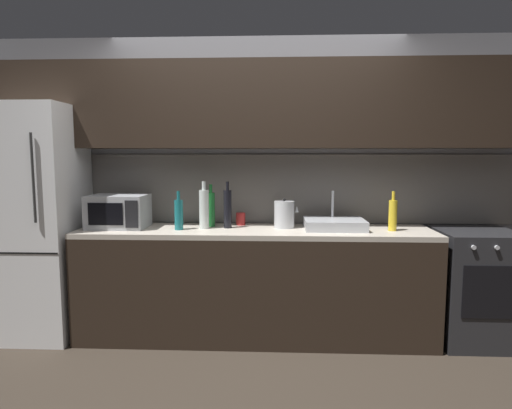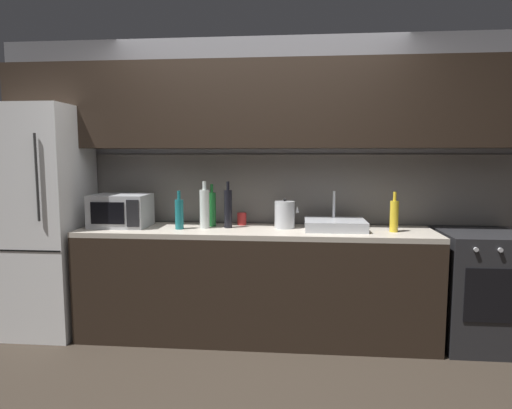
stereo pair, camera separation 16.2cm
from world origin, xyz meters
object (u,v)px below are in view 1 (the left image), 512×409
oven_range (475,286)px  kettle (284,214)px  wine_bottle_teal (179,214)px  wine_bottle_yellow (393,215)px  refrigerator (37,222)px  wine_bottle_green (211,209)px  microwave (118,211)px  mug_red (241,219)px  wine_bottle_dark (228,208)px  wine_bottle_clear (204,209)px

oven_range → kettle: size_ratio=3.69×
wine_bottle_teal → wine_bottle_yellow: size_ratio=0.99×
kettle → wine_bottle_teal: 0.85m
refrigerator → wine_bottle_green: size_ratio=5.35×
wine_bottle_green → wine_bottle_yellow: wine_bottle_green is taller
microwave → mug_red: microwave is taller
oven_range → wine_bottle_teal: 2.44m
wine_bottle_green → wine_bottle_dark: (0.15, -0.07, 0.01)m
refrigerator → wine_bottle_dark: (1.58, 0.05, 0.11)m
refrigerator → wine_bottle_green: (1.43, 0.12, 0.10)m
wine_bottle_dark → mug_red: size_ratio=3.65×
wine_bottle_green → wine_bottle_yellow: size_ratio=1.13×
oven_range → kettle: kettle is taller
wine_bottle_clear → wine_bottle_green: bearing=69.3°
kettle → wine_bottle_yellow: size_ratio=0.78×
kettle → wine_bottle_teal: size_ratio=0.79×
wine_bottle_green → wine_bottle_dark: bearing=-25.8°
oven_range → wine_bottle_clear: bearing=179.7°
refrigerator → wine_bottle_clear: refrigerator is taller
oven_range → microwave: (-2.89, 0.02, 0.58)m
refrigerator → wine_bottle_teal: refrigerator is taller
oven_range → wine_bottle_dark: 2.08m
wine_bottle_teal → mug_red: size_ratio=2.97×
wine_bottle_clear → mug_red: bearing=34.0°
kettle → wine_bottle_green: bearing=176.1°
refrigerator → oven_range: bearing=-0.0°
oven_range → wine_bottle_green: (-2.14, 0.12, 0.60)m
refrigerator → wine_bottle_clear: 1.39m
microwave → wine_bottle_dark: (0.90, 0.03, 0.03)m
microwave → wine_bottle_clear: wine_bottle_clear is taller
oven_range → wine_bottle_green: wine_bottle_green is taller
wine_bottle_dark → wine_bottle_clear: (-0.19, -0.03, 0.00)m
microwave → wine_bottle_teal: 0.52m
refrigerator → wine_bottle_yellow: 2.89m
kettle → mug_red: bearing=161.2°
microwave → kettle: bearing=2.4°
microwave → wine_bottle_yellow: bearing=-1.3°
refrigerator → oven_range: (3.57, -0.00, -0.50)m
mug_red → wine_bottle_clear: bearing=-146.0°
oven_range → wine_bottle_yellow: size_ratio=2.89×
kettle → wine_bottle_green: 0.61m
wine_bottle_clear → wine_bottle_teal: 0.21m
microwave → wine_bottle_clear: size_ratio=1.20×
kettle → wine_bottle_green: size_ratio=0.69×
wine_bottle_clear → wine_bottle_teal: size_ratio=1.24×
kettle → wine_bottle_yellow: wine_bottle_yellow is taller
microwave → wine_bottle_yellow: (2.21, -0.05, -0.01)m
wine_bottle_dark → mug_red: bearing=59.0°
wine_bottle_yellow → refrigerator: bearing=179.4°
wine_bottle_green → wine_bottle_clear: (-0.04, -0.11, 0.01)m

